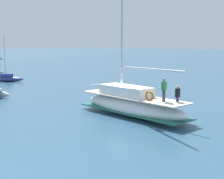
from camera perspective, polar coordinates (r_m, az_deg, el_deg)
ground_plane at (r=25.75m, az=2.58°, el=-4.01°), size 400.00×400.00×0.00m
main_sailboat at (r=24.52m, az=3.48°, el=-2.47°), size 3.73×9.84×13.27m
moored_sloop_near at (r=47.56m, az=-17.52°, el=1.88°), size 3.33×4.11×6.32m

